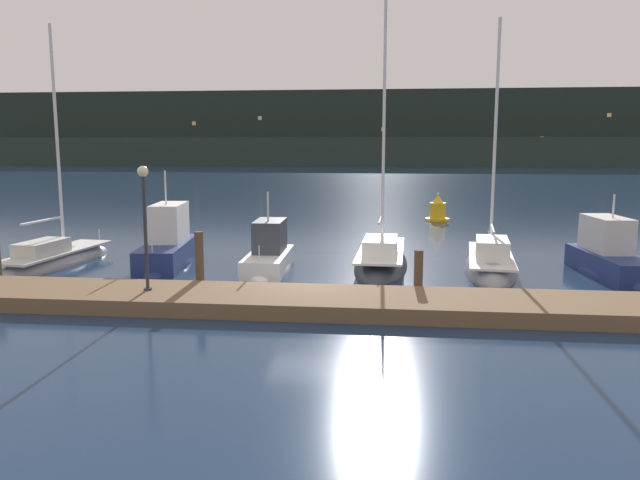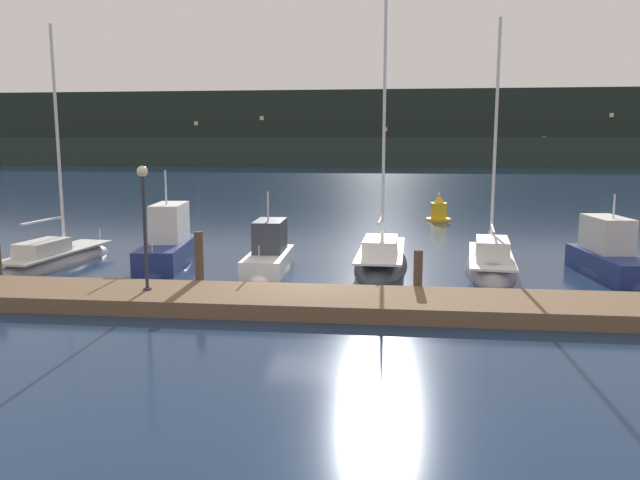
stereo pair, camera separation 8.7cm
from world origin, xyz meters
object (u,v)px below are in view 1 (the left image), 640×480
Objects in this scene: sailboat_berth_1 at (55,262)px; dock_lamppost at (144,207)px; motorboat_berth_3 at (269,261)px; motorboat_berth_6 at (609,266)px; sailboat_berth_4 at (381,263)px; channel_buoy at (438,211)px; sailboat_berth_5 at (490,266)px; motorboat_berth_2 at (168,252)px.

sailboat_berth_1 is 2.69× the size of dock_lamppost.
motorboat_berth_3 reaches higher than motorboat_berth_6.
sailboat_berth_4 is 2.92× the size of dock_lamppost.
motorboat_berth_3 is at bearing -115.12° from channel_buoy.
channel_buoy is (-0.89, 15.10, 0.51)m from sailboat_berth_5.
sailboat_berth_1 is 1.76× the size of motorboat_berth_2.
motorboat_berth_6 is at bearing -5.88° from sailboat_berth_4.
motorboat_berth_2 is 0.56× the size of sailboat_berth_5.
dock_lamppost reaches higher than motorboat_berth_2.
channel_buoy is at bearing 52.75° from motorboat_berth_2.
motorboat_berth_3 is 12.58m from motorboat_berth_6.
sailboat_berth_4 is 2.01× the size of motorboat_berth_6.
motorboat_berth_6 is (16.78, -0.31, -0.14)m from motorboat_berth_2.
motorboat_berth_2 is 1.05× the size of motorboat_berth_6.
sailboat_berth_1 is 1.85× the size of motorboat_berth_6.
sailboat_berth_5 is (4.18, -0.20, -0.01)m from sailboat_berth_4.
dock_lamppost is at bearing -158.98° from motorboat_berth_6.
channel_buoy is 23.98m from dock_lamppost.
motorboat_berth_6 reaches higher than channel_buoy.
motorboat_berth_6 is 1.46× the size of dock_lamppost.
motorboat_berth_2 is 8.49m from sailboat_berth_4.
sailboat_berth_5 is 13.12m from dock_lamppost.
sailboat_berth_4 is 1.06× the size of sailboat_berth_5.
sailboat_berth_5 is 4.20m from motorboat_berth_6.
sailboat_berth_5 reaches higher than channel_buoy.
sailboat_berth_1 reaches higher than motorboat_berth_6.
motorboat_berth_3 is 0.43× the size of sailboat_berth_4.
motorboat_berth_2 is at bearing 178.95° from motorboat_berth_6.
channel_buoy is at bearing 64.88° from motorboat_berth_3.
motorboat_berth_2 is 16.79m from motorboat_berth_6.
sailboat_berth_1 is 8.65m from motorboat_berth_3.
motorboat_berth_6 is at bearing -1.05° from motorboat_berth_2.
sailboat_berth_5 is at bearing 1.59° from motorboat_berth_2.
sailboat_berth_4 is (12.91, 1.14, 0.02)m from sailboat_berth_1.
motorboat_berth_6 is (4.14, -0.66, 0.23)m from sailboat_berth_5.
motorboat_berth_6 is (8.32, -0.86, 0.21)m from sailboat_berth_4.
sailboat_berth_1 is at bearing -179.23° from motorboat_berth_6.
channel_buoy is at bearing 64.82° from dock_lamppost.
motorboat_berth_2 is at bearing 171.30° from motorboat_berth_3.
motorboat_berth_3 is at bearing -0.34° from sailboat_berth_1.
sailboat_berth_1 is 0.92× the size of sailboat_berth_4.
sailboat_berth_1 is at bearing -174.94° from sailboat_berth_4.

